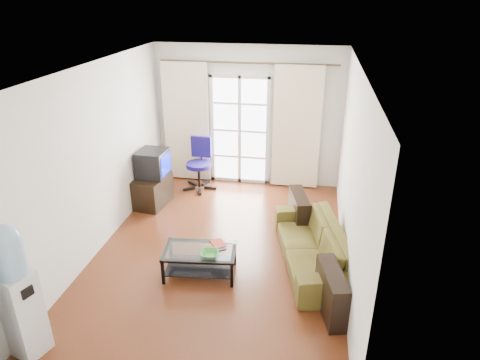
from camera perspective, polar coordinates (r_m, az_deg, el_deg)
name	(u,v)px	position (r m, az deg, el deg)	size (l,w,h in m)	color
floor	(220,250)	(6.55, -2.65, -9.31)	(5.20, 5.20, 0.00)	brown
ceiling	(216,68)	(5.54, -3.19, 14.67)	(5.20, 5.20, 0.00)	white
wall_back	(248,117)	(8.33, 1.06, 8.44)	(3.60, 0.02, 2.70)	silver
wall_front	(150,285)	(3.75, -11.85, -13.58)	(3.60, 0.02, 2.70)	silver
wall_left	(97,159)	(6.53, -18.51, 2.62)	(0.02, 5.20, 2.70)	silver
wall_right	(352,177)	(5.81, 14.70, 0.42)	(0.02, 5.20, 2.70)	silver
french_door	(240,131)	(8.38, -0.04, 6.58)	(1.16, 0.06, 2.15)	white
curtain_rod	(247,63)	(8.01, 1.00, 15.35)	(0.04, 0.04, 3.30)	#4C3F2D
curtain_left	(187,123)	(8.52, -7.15, 7.57)	(0.90, 0.07, 2.35)	#FCEECA
curtain_right	(297,129)	(8.17, 7.56, 6.82)	(0.90, 0.07, 2.35)	#FCEECA
radiator	(287,170)	(8.49, 6.24, 1.32)	(0.64, 0.12, 0.64)	#9D9DA0
sofa	(312,245)	(6.20, 9.64, -8.54)	(1.25, 2.16, 0.59)	brown
coffee_table	(200,258)	(5.94, -5.37, -10.37)	(1.03, 0.66, 0.40)	silver
bowl	(210,254)	(5.71, -4.06, -9.80)	(0.27, 0.27, 0.06)	#2D7D3D
book	(212,245)	(5.92, -3.70, -8.64)	(0.27, 0.29, 0.02)	#A31430
remote	(220,250)	(5.81, -2.71, -9.32)	(0.17, 0.05, 0.02)	black
tv_stand	(152,191)	(7.88, -11.59, -1.43)	(0.49, 0.73, 0.54)	black
crt_tv	(152,163)	(7.75, -11.70, 2.20)	(0.55, 0.54, 0.48)	black
task_chair	(200,174)	(8.40, -5.42, 0.83)	(0.69, 0.69, 1.00)	black
water_cooler	(17,290)	(5.02, -27.58, -12.82)	(0.40, 0.40, 1.57)	silver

